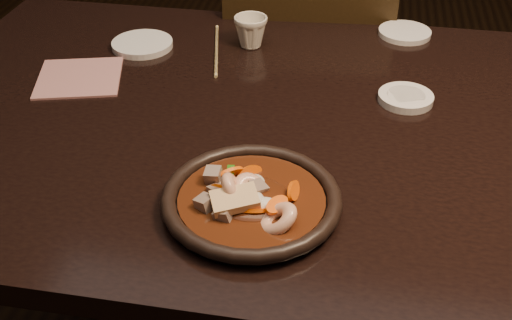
% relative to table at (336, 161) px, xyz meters
% --- Properties ---
extents(table, '(1.60, 0.90, 0.75)m').
position_rel_table_xyz_m(table, '(0.00, 0.00, 0.00)').
color(table, black).
rests_on(table, floor).
extents(chair, '(0.45, 0.45, 0.88)m').
position_rel_table_xyz_m(chair, '(-0.11, 0.56, -0.19)').
color(chair, black).
rests_on(chair, floor).
extents(plate, '(0.26, 0.26, 0.03)m').
position_rel_table_xyz_m(plate, '(-0.11, -0.25, 0.09)').
color(plate, black).
rests_on(plate, table).
extents(stirfry, '(0.16, 0.16, 0.06)m').
position_rel_table_xyz_m(stirfry, '(-0.11, -0.25, 0.10)').
color(stirfry, '#3B190A').
rests_on(stirfry, plate).
extents(soy_dish, '(0.10, 0.10, 0.01)m').
position_rel_table_xyz_m(soy_dish, '(0.11, 0.10, 0.08)').
color(soy_dish, silver).
rests_on(soy_dish, table).
extents(saucer_left, '(0.13, 0.13, 0.01)m').
position_rel_table_xyz_m(saucer_left, '(-0.43, 0.23, 0.08)').
color(saucer_left, silver).
rests_on(saucer_left, table).
extents(saucer_right, '(0.11, 0.11, 0.01)m').
position_rel_table_xyz_m(saucer_right, '(0.11, 0.39, 0.08)').
color(saucer_right, silver).
rests_on(saucer_right, table).
extents(tea_cup, '(0.09, 0.08, 0.07)m').
position_rel_table_xyz_m(tea_cup, '(-0.21, 0.28, 0.11)').
color(tea_cup, beige).
rests_on(tea_cup, table).
extents(chopsticks, '(0.06, 0.23, 0.01)m').
position_rel_table_xyz_m(chopsticks, '(-0.27, 0.24, 0.08)').
color(chopsticks, tan).
rests_on(chopsticks, table).
extents(napkin, '(0.19, 0.19, 0.00)m').
position_rel_table_xyz_m(napkin, '(-0.51, 0.08, 0.08)').
color(napkin, '#A76A66').
rests_on(napkin, table).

